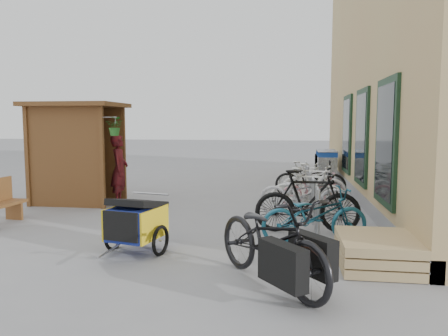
# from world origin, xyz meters

# --- Properties ---
(ground) EXTENTS (80.00, 80.00, 0.00)m
(ground) POSITION_xyz_m (0.00, 0.00, 0.00)
(ground) COLOR gray
(kiosk) EXTENTS (2.49, 1.65, 2.40)m
(kiosk) POSITION_xyz_m (-3.28, 2.47, 1.55)
(kiosk) COLOR brown
(kiosk) RESTS_ON ground
(bike_rack) EXTENTS (0.05, 5.35, 0.86)m
(bike_rack) POSITION_xyz_m (2.30, 2.40, 0.52)
(bike_rack) COLOR #A5A8AD
(bike_rack) RESTS_ON ground
(pallet_stack) EXTENTS (1.00, 1.20, 0.40)m
(pallet_stack) POSITION_xyz_m (3.00, -1.40, 0.21)
(pallet_stack) COLOR tan
(pallet_stack) RESTS_ON ground
(shopping_carts) EXTENTS (0.60, 2.02, 1.08)m
(shopping_carts) POSITION_xyz_m (3.00, 6.93, 0.63)
(shopping_carts) COLOR silver
(shopping_carts) RESTS_ON ground
(child_trailer) EXTENTS (0.94, 1.50, 0.86)m
(child_trailer) POSITION_xyz_m (-0.43, -1.22, 0.48)
(child_trailer) COLOR #1C2E9B
(child_trailer) RESTS_ON ground
(cargo_bike) EXTENTS (1.87, 2.10, 1.10)m
(cargo_bike) POSITION_xyz_m (1.63, -2.29, 0.54)
(cargo_bike) COLOR black
(cargo_bike) RESTS_ON ground
(person_kiosk) EXTENTS (0.50, 0.66, 1.65)m
(person_kiosk) POSITION_xyz_m (-2.14, 2.44, 0.82)
(person_kiosk) COLOR maroon
(person_kiosk) RESTS_ON ground
(bike_0) EXTENTS (1.83, 1.01, 0.91)m
(bike_0) POSITION_xyz_m (2.23, -0.34, 0.45)
(bike_0) COLOR #1C5872
(bike_0) RESTS_ON ground
(bike_1) EXTENTS (1.87, 0.62, 1.11)m
(bike_1) POSITION_xyz_m (2.15, 0.34, 0.56)
(bike_1) COLOR black
(bike_1) RESTS_ON ground
(bike_2) EXTENTS (1.94, 0.95, 0.97)m
(bike_2) POSITION_xyz_m (2.13, 1.59, 0.49)
(bike_2) COLOR #ABAAAF
(bike_2) RESTS_ON ground
(bike_3) EXTENTS (1.68, 0.71, 0.98)m
(bike_3) POSITION_xyz_m (2.24, 1.98, 0.49)
(bike_3) COLOR silver
(bike_3) RESTS_ON ground
(bike_4) EXTENTS (1.62, 0.99, 0.80)m
(bike_4) POSITION_xyz_m (2.39, 2.80, 0.40)
(bike_4) COLOR #C9828E
(bike_4) RESTS_ON ground
(bike_5) EXTENTS (1.65, 0.88, 0.95)m
(bike_5) POSITION_xyz_m (2.43, 3.26, 0.48)
(bike_5) COLOR silver
(bike_5) RESTS_ON ground
(bike_6) EXTENTS (1.86, 0.73, 0.96)m
(bike_6) POSITION_xyz_m (2.39, 4.14, 0.48)
(bike_6) COLOR black
(bike_6) RESTS_ON ground
(bike_7) EXTENTS (1.52, 0.71, 0.88)m
(bike_7) POSITION_xyz_m (2.26, 4.59, 0.44)
(bike_7) COLOR silver
(bike_7) RESTS_ON ground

